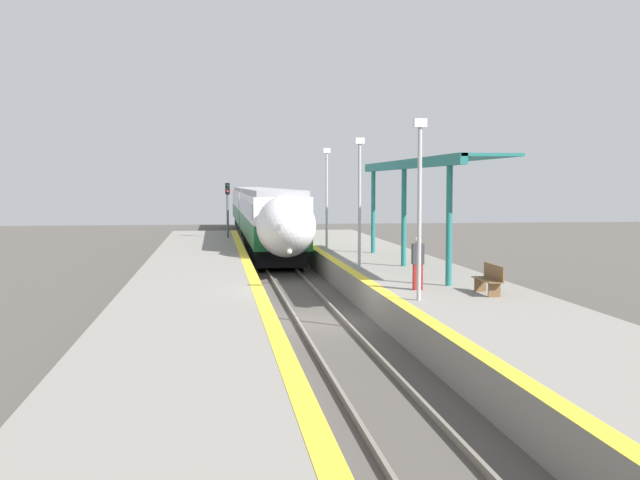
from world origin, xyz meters
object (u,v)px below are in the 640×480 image
at_px(person_waiting, 418,263).
at_px(lamppost_far, 327,191).
at_px(platform_bench, 490,278).
at_px(lamppost_near, 419,196).
at_px(railway_signal, 228,210).
at_px(train, 260,212).
at_px(lamppost_mid, 360,193).

relative_size(person_waiting, lamppost_far, 0.32).
bearing_deg(platform_bench, lamppost_near, -158.66).
distance_m(person_waiting, railway_signal, 25.73).
relative_size(train, railway_signal, 10.87).
xyz_separation_m(person_waiting, lamppost_near, (-0.53, -2.17, 2.08)).
bearing_deg(lamppost_far, platform_bench, -82.26).
bearing_deg(lamppost_mid, platform_bench, -73.97).
height_order(person_waiting, lamppost_far, lamppost_far).
distance_m(platform_bench, lamppost_mid, 9.09).
bearing_deg(platform_bench, train, 98.02).
xyz_separation_m(platform_bench, lamppost_near, (-2.41, -0.94, 2.45)).
bearing_deg(train, platform_bench, -81.98).
bearing_deg(person_waiting, platform_bench, -32.98).
relative_size(railway_signal, lamppost_near, 0.85).
bearing_deg(railway_signal, person_waiting, -77.81).
bearing_deg(train, lamppost_near, -86.02).
height_order(lamppost_mid, lamppost_far, same).
distance_m(train, platform_bench, 35.15).
relative_size(train, lamppost_mid, 9.24).
xyz_separation_m(person_waiting, lamppost_far, (-0.53, 16.54, 2.08)).
distance_m(person_waiting, lamppost_mid, 7.50).
height_order(platform_bench, railway_signal, railway_signal).
bearing_deg(platform_bench, person_waiting, 147.02).
relative_size(platform_bench, railway_signal, 0.38).
relative_size(person_waiting, railway_signal, 0.38).
relative_size(train, lamppost_far, 9.24).
distance_m(train, railway_signal, 8.78).
height_order(train, lamppost_near, lamppost_near).
relative_size(platform_bench, lamppost_far, 0.33).
bearing_deg(lamppost_far, person_waiting, -88.17).
height_order(railway_signal, lamppost_far, lamppost_far).
distance_m(railway_signal, lamppost_far, 9.99).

